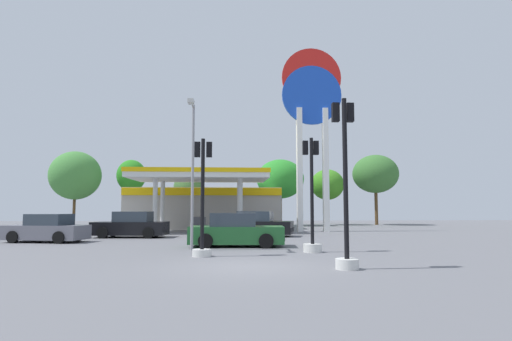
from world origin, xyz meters
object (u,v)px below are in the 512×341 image
object	(u,v)px
station_pole_sign	(312,111)
tree_5	(375,174)
tree_1	(131,176)
traffic_signal_1	(312,212)
car_1	(257,225)
tree_2	(189,188)
traffic_signal_2	(345,201)
traffic_signal_0	(202,209)
car_3	(236,231)
car_2	(47,229)
corner_streetlamp	(192,160)
tree_3	(280,179)
car_0	(131,226)
tree_0	(75,176)
tree_4	(327,185)

from	to	relation	value
station_pole_sign	tree_5	xyz separation A→B (m)	(8.99, 11.55, -3.84)
tree_1	traffic_signal_1	bearing A→B (deg)	-62.96
car_1	tree_2	bearing A→B (deg)	110.62
traffic_signal_2	traffic_signal_0	bearing A→B (deg)	141.76
car_3	tree_1	xyz separation A→B (m)	(-10.14, 23.13, 4.24)
car_2	traffic_signal_0	world-z (taller)	traffic_signal_0
traffic_signal_0	traffic_signal_2	world-z (taller)	traffic_signal_2
traffic_signal_0	traffic_signal_2	distance (m)	5.58
traffic_signal_2	corner_streetlamp	size ratio (longest dim) A/B	0.81
car_2	tree_3	world-z (taller)	tree_3
tree_3	station_pole_sign	bearing A→B (deg)	-83.53
corner_streetlamp	station_pole_sign	bearing A→B (deg)	59.92
car_3	traffic_signal_0	bearing A→B (deg)	-109.17
car_0	car_2	distance (m)	4.78
traffic_signal_0	tree_0	distance (m)	29.03
car_3	traffic_signal_1	world-z (taller)	traffic_signal_1
tree_3	tree_5	xyz separation A→B (m)	(10.17, 1.13, 0.65)
car_3	traffic_signal_2	size ratio (longest dim) A/B	0.87
tree_0	tree_3	bearing A→B (deg)	1.70
tree_4	corner_streetlamp	world-z (taller)	corner_streetlamp
car_0	traffic_signal_0	size ratio (longest dim) A/B	1.03
traffic_signal_1	tree_4	size ratio (longest dim) A/B	0.80
car_1	car_2	xyz separation A→B (m)	(-11.15, -3.85, -0.05)
car_3	traffic_signal_0	world-z (taller)	traffic_signal_0
station_pole_sign	tree_5	world-z (taller)	station_pole_sign
car_3	tree_4	size ratio (longest dim) A/B	0.76
traffic_signal_0	tree_5	size ratio (longest dim) A/B	0.59
tree_0	tree_4	xyz separation A→B (m)	(24.95, 1.99, -0.69)
traffic_signal_1	corner_streetlamp	distance (m)	5.41
car_2	corner_streetlamp	world-z (taller)	corner_streetlamp
tree_3	tree_4	size ratio (longest dim) A/B	1.15
station_pole_sign	tree_1	xyz separation A→B (m)	(-16.09, 11.36, -4.19)
tree_1	tree_4	size ratio (longest dim) A/B	1.14
car_1	traffic_signal_0	size ratio (longest dim) A/B	1.07
tree_1	car_1	bearing A→B (deg)	-54.44
tree_4	corner_streetlamp	bearing A→B (deg)	-114.91
station_pole_sign	corner_streetlamp	size ratio (longest dim) A/B	2.28
traffic_signal_2	tree_2	size ratio (longest dim) A/B	0.97
traffic_signal_1	tree_4	bearing A→B (deg)	75.25
car_2	station_pole_sign	bearing A→B (deg)	28.98
tree_1	tree_2	bearing A→B (deg)	-8.27
traffic_signal_2	tree_5	distance (m)	32.94
tree_3	tree_2	bearing A→B (deg)	179.38
traffic_signal_1	station_pole_sign	bearing A→B (deg)	78.36
station_pole_sign	car_0	world-z (taller)	station_pole_sign
tree_0	tree_3	size ratio (longest dim) A/B	1.09
corner_streetlamp	tree_3	bearing A→B (deg)	74.47
traffic_signal_1	tree_3	world-z (taller)	tree_3
traffic_signal_0	tree_1	size ratio (longest dim) A/B	0.66
traffic_signal_1	tree_0	world-z (taller)	tree_0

